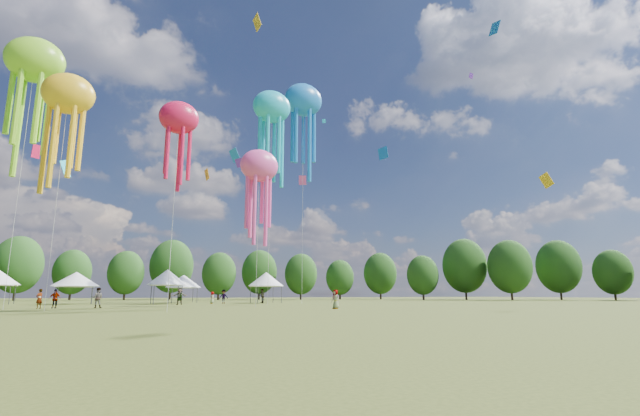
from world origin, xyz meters
name	(u,v)px	position (x,y,z in m)	size (l,w,h in m)	color
ground	(531,347)	(0.00, 0.00, 0.00)	(300.00, 300.00, 0.00)	#384416
spectator_near	(98,298)	(-9.28, 36.82, 0.87)	(0.85, 0.66, 1.75)	gray
spectators_far	(206,297)	(1.95, 45.80, 0.89)	(25.09, 26.50, 1.91)	gray
festival_tents	(137,279)	(-5.03, 55.32, 3.11)	(36.71, 12.30, 4.22)	#47474C
show_kites	(227,122)	(2.13, 39.60, 20.02)	(35.41, 25.32, 30.38)	yellow
small_kites	(193,48)	(-1.72, 41.92, 29.24)	(71.56, 60.30, 46.75)	yellow
treeline	(144,257)	(-3.87, 62.51, 6.54)	(201.57, 95.24, 13.43)	#38281C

